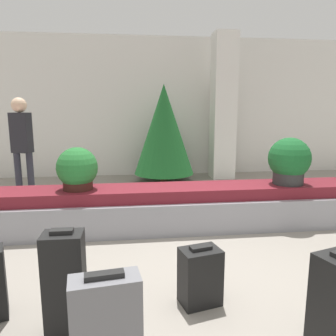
# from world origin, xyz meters

# --- Properties ---
(ground_plane) EXTENTS (18.00, 18.00, 0.00)m
(ground_plane) POSITION_xyz_m (0.00, 0.00, 0.00)
(ground_plane) COLOR gray
(back_wall) EXTENTS (18.00, 0.06, 3.20)m
(back_wall) POSITION_xyz_m (0.00, 5.11, 1.60)
(back_wall) COLOR silver
(back_wall) RESTS_ON ground_plane
(carousel) EXTENTS (8.08, 0.74, 0.57)m
(carousel) POSITION_xyz_m (0.00, 1.48, 0.27)
(carousel) COLOR gray
(carousel) RESTS_ON ground_plane
(pillar) EXTENTS (0.50, 0.50, 3.20)m
(pillar) POSITION_xyz_m (1.62, 4.55, 1.60)
(pillar) COLOR silver
(pillar) RESTS_ON ground_plane
(suitcase_1) EXTENTS (0.36, 0.30, 0.50)m
(suitcase_1) POSITION_xyz_m (0.05, -0.28, 0.24)
(suitcase_1) COLOR black
(suitcase_1) RESTS_ON ground_plane
(suitcase_4) EXTENTS (0.42, 0.24, 0.70)m
(suitcase_4) POSITION_xyz_m (-0.66, -1.00, 0.34)
(suitcase_4) COLOR slate
(suitcase_4) RESTS_ON ground_plane
(suitcase_5) EXTENTS (0.28, 0.21, 0.79)m
(suitcase_5) POSITION_xyz_m (-0.97, -0.54, 0.38)
(suitcase_5) COLOR black
(suitcase_5) RESTS_ON ground_plane
(potted_plant_1) EXTENTS (0.56, 0.56, 0.64)m
(potted_plant_1) POSITION_xyz_m (1.65, 1.44, 0.88)
(potted_plant_1) COLOR #2D2D2D
(potted_plant_1) RESTS_ON carousel
(potted_plant_2) EXTENTS (0.52, 0.52, 0.54)m
(potted_plant_2) POSITION_xyz_m (-1.16, 1.48, 0.82)
(potted_plant_2) COLOR #381914
(potted_plant_2) RESTS_ON carousel
(traveler_0) EXTENTS (0.36, 0.27, 1.76)m
(traveler_0) POSITION_xyz_m (-2.28, 3.06, 1.06)
(traveler_0) COLOR #282833
(traveler_0) RESTS_ON ground_plane
(decorated_tree) EXTENTS (1.29, 1.29, 2.09)m
(decorated_tree) POSITION_xyz_m (0.26, 4.29, 1.13)
(decorated_tree) COLOR #4C331E
(decorated_tree) RESTS_ON ground_plane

